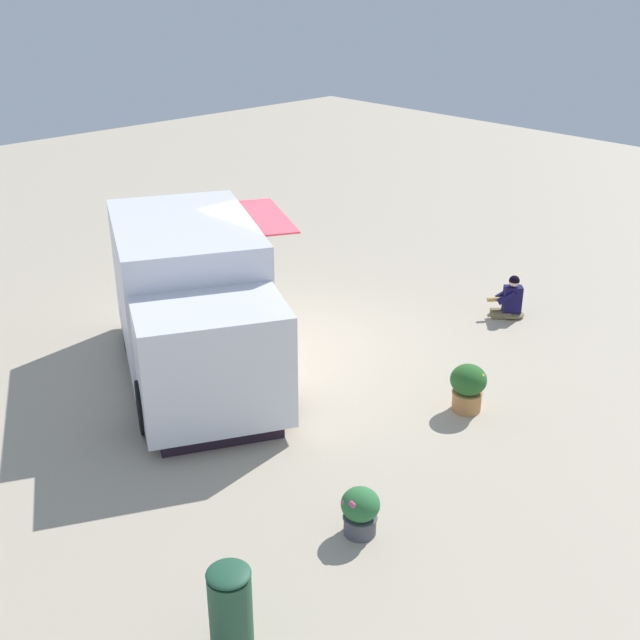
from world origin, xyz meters
The scene contains 7 objects.
ground_plane centered at (0.00, 0.00, 0.00)m, with size 40.00×40.00×0.00m, color #B5A68E.
food_truck centered at (-0.34, -2.11, 1.17)m, with size 5.23×4.29×2.46m.
person_customer centered at (1.93, 3.62, 0.33)m, with size 0.72×0.73×0.85m.
planter_flowering_near centered at (3.51, 0.19, 0.41)m, with size 0.56×0.56×0.76m.
planter_flowering_far centered at (4.40, -3.08, 0.33)m, with size 0.47×0.47×0.62m.
plaza_bench centered at (-4.60, 1.07, 0.37)m, with size 1.56×1.30×0.49m.
trash_bin centered at (4.74, -5.28, 0.50)m, with size 0.45×0.45×1.00m.
Camera 1 is at (9.69, -8.72, 6.34)m, focal length 44.77 mm.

